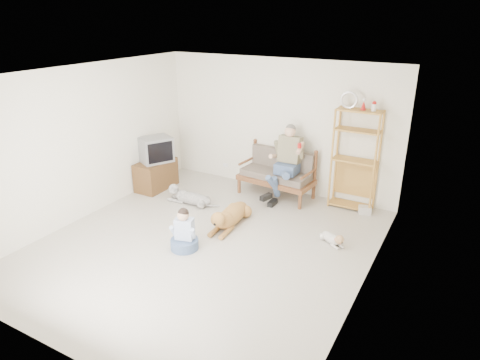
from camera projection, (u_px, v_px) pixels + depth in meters
The scene contains 17 objects.
floor at pixel (205, 244), 6.92m from camera, with size 5.50×5.50×0.00m, color beige.
ceiling at pixel (199, 75), 5.93m from camera, with size 5.50×5.50×0.00m, color silver.
wall_back at pixel (278, 126), 8.66m from camera, with size 5.00×5.00×0.00m, color silver.
wall_front at pixel (47, 249), 4.19m from camera, with size 5.00×5.00×0.00m, color silver.
wall_left at pixel (85, 143), 7.56m from camera, with size 5.50×5.50×0.00m, color silver.
wall_right at pixel (371, 199), 5.30m from camera, with size 5.50×5.50×0.00m, color silver.
loveseat at pixel (278, 172), 8.64m from camera, with size 1.56×0.83×0.95m.
man at pixel (283, 168), 8.27m from camera, with size 0.57×0.82×1.33m.
etagere at pixel (355, 159), 7.89m from camera, with size 0.85×0.37×2.21m.
book_stack at pixel (365, 210), 7.96m from camera, with size 0.22×0.16×0.14m, color white.
tv_stand at pixel (156, 175), 9.03m from camera, with size 0.50×0.90×0.60m.
crt_tv at pixel (156, 149), 8.83m from camera, with size 0.73×0.78×0.52m.
wall_outlet at pixel (225, 165), 9.60m from camera, with size 0.12×0.02×0.08m, color white.
golden_retriever at pixel (230, 216), 7.48m from camera, with size 0.42×1.43×0.43m.
shaggy_dog at pixel (189, 197), 8.36m from camera, with size 1.16×0.32×0.34m.
terrier at pixel (333, 239), 6.90m from camera, with size 0.53×0.41×0.23m.
child at pixel (184, 234), 6.72m from camera, with size 0.45×0.45×0.70m.
Camera 1 is at (3.43, -5.02, 3.52)m, focal length 32.00 mm.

